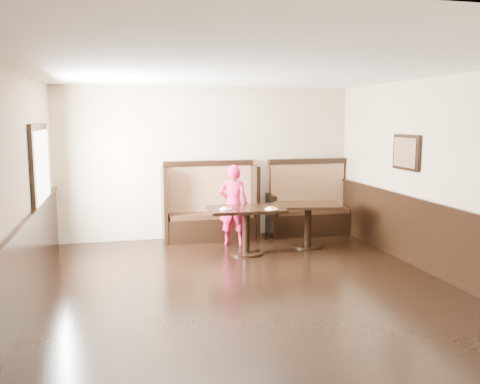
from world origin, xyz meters
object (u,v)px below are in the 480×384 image
object	(u,v)px
booth_neighbor	(309,209)
table_neighbor	(308,215)
child	(233,205)
booth_main	(210,211)
table_main	(246,219)

from	to	relation	value
booth_neighbor	table_neighbor	size ratio (longest dim) A/B	1.38
booth_neighbor	child	size ratio (longest dim) A/B	1.16
booth_main	table_neighbor	distance (m)	1.84
table_main	table_neighbor	world-z (taller)	table_main
booth_neighbor	table_neighbor	world-z (taller)	booth_neighbor
table_main	child	world-z (taller)	child
booth_main	booth_neighbor	bearing A→B (deg)	-0.05
booth_neighbor	table_neighbor	xyz separation A→B (m)	(-0.40, -0.98, 0.08)
booth_main	booth_neighbor	world-z (taller)	same
table_neighbor	child	size ratio (longest dim) A/B	0.84
table_neighbor	booth_neighbor	bearing A→B (deg)	77.85
table_neighbor	booth_main	bearing A→B (deg)	157.70
booth_main	booth_neighbor	xyz separation A→B (m)	(1.95, -0.00, -0.05)
booth_main	table_neighbor	bearing A→B (deg)	-32.33
booth_neighbor	child	world-z (taller)	booth_neighbor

